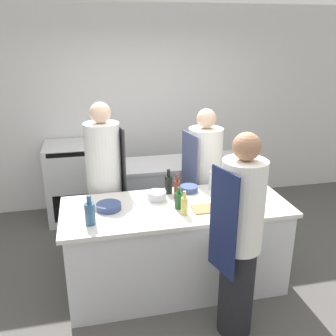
{
  "coord_description": "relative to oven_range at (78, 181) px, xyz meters",
  "views": [
    {
      "loc": [
        -0.77,
        -3.11,
        2.41
      ],
      "look_at": [
        0.0,
        0.35,
        1.13
      ],
      "focal_mm": 40.0,
      "sensor_mm": 36.0,
      "label": 1
    }
  ],
  "objects": [
    {
      "name": "bottle_sauce",
      "position": [
        1.41,
        -1.45,
        0.46
      ],
      "size": [
        0.09,
        0.09,
        0.27
      ],
      "color": "silver",
      "rests_on": "prep_counter"
    },
    {
      "name": "cutting_board",
      "position": [
        1.27,
        -1.89,
        0.36
      ],
      "size": [
        0.42,
        0.2,
        0.01
      ],
      "color": "olive",
      "rests_on": "prep_counter"
    },
    {
      "name": "bowl_ceramic_blue",
      "position": [
        0.32,
        -1.7,
        0.39
      ],
      "size": [
        0.23,
        0.23,
        0.06
      ],
      "color": "navy",
      "rests_on": "prep_counter"
    },
    {
      "name": "wall_back",
      "position": [
        0.94,
        0.38,
        0.88
      ],
      "size": [
        8.0,
        0.06,
        2.8
      ],
      "color": "silver",
      "rests_on": "ground_plane"
    },
    {
      "name": "ground_plane",
      "position": [
        0.94,
        -1.75,
        -0.52
      ],
      "size": [
        16.0,
        16.0,
        0.0
      ],
      "primitive_type": "plane",
      "color": "#4C4947"
    },
    {
      "name": "bowl_prep_small",
      "position": [
        1.63,
        -1.62,
        0.38
      ],
      "size": [
        0.22,
        0.22,
        0.05
      ],
      "color": "tan",
      "rests_on": "prep_counter"
    },
    {
      "name": "bottle_water",
      "position": [
        0.15,
        -1.95,
        0.46
      ],
      "size": [
        0.09,
        0.09,
        0.26
      ],
      "color": "#2D5175",
      "rests_on": "prep_counter"
    },
    {
      "name": "stockpot",
      "position": [
        1.58,
        -0.42,
        0.44
      ],
      "size": [
        0.27,
        0.27,
        0.17
      ],
      "color": "silver",
      "rests_on": "pass_counter"
    },
    {
      "name": "bowl_mixing_large",
      "position": [
        0.79,
        -1.58,
        0.4
      ],
      "size": [
        0.18,
        0.18,
        0.08
      ],
      "color": "#B7BABC",
      "rests_on": "prep_counter"
    },
    {
      "name": "bottle_wine",
      "position": [
        0.97,
        -1.95,
        0.45
      ],
      "size": [
        0.06,
        0.06,
        0.22
      ],
      "color": "#B2A84C",
      "rests_on": "prep_counter"
    },
    {
      "name": "bottle_olive_oil",
      "position": [
        0.95,
        -1.81,
        0.44
      ],
      "size": [
        0.08,
        0.08,
        0.21
      ],
      "color": "#19471E",
      "rests_on": "prep_counter"
    },
    {
      "name": "chef_at_prep_near",
      "position": [
        1.28,
        -2.46,
        0.36
      ],
      "size": [
        0.39,
        0.38,
        1.75
      ],
      "rotation": [
        0.0,
        0.0,
        1.85
      ],
      "color": "black",
      "rests_on": "ground_plane"
    },
    {
      "name": "prep_counter",
      "position": [
        0.94,
        -1.75,
        -0.08
      ],
      "size": [
        2.14,
        0.86,
        0.88
      ],
      "color": "silver",
      "rests_on": "ground_plane"
    },
    {
      "name": "chef_at_pass_far",
      "position": [
        1.45,
        -1.05,
        0.29
      ],
      "size": [
        0.42,
        0.41,
        1.65
      ],
      "rotation": [
        0.0,
        0.0,
        1.77
      ],
      "color": "black",
      "rests_on": "ground_plane"
    },
    {
      "name": "bottle_vinegar",
      "position": [
        0.94,
        -1.45,
        0.46
      ],
      "size": [
        0.08,
        0.08,
        0.25
      ],
      "color": "black",
      "rests_on": "prep_counter"
    },
    {
      "name": "pass_counter",
      "position": [
        1.29,
        -0.52,
        -0.08
      ],
      "size": [
        1.66,
        0.64,
        0.88
      ],
      "color": "silver",
      "rests_on": "ground_plane"
    },
    {
      "name": "chef_at_stove",
      "position": [
        0.32,
        -1.09,
        0.36
      ],
      "size": [
        0.4,
        0.39,
        1.77
      ],
      "rotation": [
        0.0,
        0.0,
        -1.41
      ],
      "color": "black",
      "rests_on": "ground_plane"
    },
    {
      "name": "bowl_wooden_salad",
      "position": [
        1.15,
        -1.45,
        0.39
      ],
      "size": [
        0.18,
        0.18,
        0.06
      ],
      "color": "navy",
      "rests_on": "prep_counter"
    },
    {
      "name": "bottle_cooking_oil",
      "position": [
        0.99,
        -1.59,
        0.46
      ],
      "size": [
        0.06,
        0.06,
        0.24
      ],
      "color": "#5B2319",
      "rests_on": "prep_counter"
    },
    {
      "name": "oven_range",
      "position": [
        0.0,
        0.0,
        0.0
      ],
      "size": [
        0.79,
        0.66,
        1.05
      ],
      "color": "silver",
      "rests_on": "ground_plane"
    }
  ]
}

